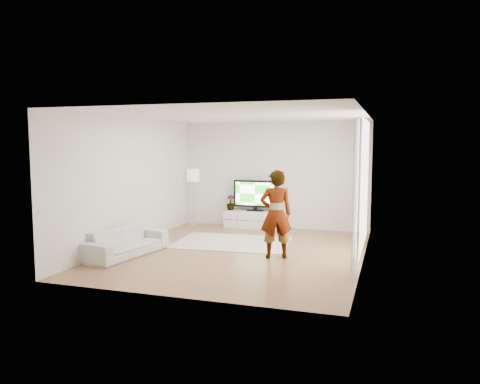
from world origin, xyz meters
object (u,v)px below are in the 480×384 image
(media_console, at_px, (255,219))
(player, at_px, (276,214))
(sofa, at_px, (125,241))
(rug, at_px, (232,242))
(television, at_px, (255,194))
(floor_lamp, at_px, (193,178))

(media_console, relative_size, player, 0.93)
(media_console, relative_size, sofa, 0.84)
(rug, distance_m, sofa, 2.47)
(television, relative_size, rug, 0.46)
(rug, bearing_deg, media_console, 90.81)
(floor_lamp, bearing_deg, media_console, 2.13)
(player, bearing_deg, media_console, -88.85)
(sofa, height_order, floor_lamp, floor_lamp)
(player, bearing_deg, rug, -62.76)
(player, distance_m, sofa, 3.08)
(sofa, bearing_deg, floor_lamp, 10.61)
(media_console, distance_m, floor_lamp, 2.06)
(media_console, height_order, sofa, sofa)
(television, height_order, floor_lamp, floor_lamp)
(player, relative_size, floor_lamp, 1.12)
(player, height_order, sofa, player)
(rug, relative_size, floor_lamp, 1.63)
(rug, bearing_deg, player, -40.55)
(rug, relative_size, player, 1.46)
(media_console, distance_m, rug, 1.94)
(rug, bearing_deg, television, 90.80)
(television, bearing_deg, media_console, -90.00)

